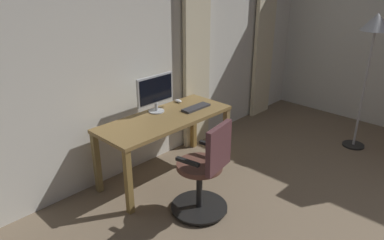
% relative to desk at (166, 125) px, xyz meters
% --- Properties ---
extents(back_room_partition, '(5.90, 0.10, 2.83)m').
position_rel_desk_xyz_m(back_room_partition, '(-0.30, -0.46, 0.78)').
color(back_room_partition, silver).
rests_on(back_room_partition, ground).
extents(curtain_left_panel, '(0.45, 0.06, 2.38)m').
position_rel_desk_xyz_m(curtain_left_panel, '(-2.40, -0.35, 0.56)').
color(curtain_left_panel, beige).
rests_on(curtain_left_panel, ground).
extents(curtain_right_panel, '(0.44, 0.06, 2.38)m').
position_rel_desk_xyz_m(curtain_right_panel, '(-0.87, -0.35, 0.56)').
color(curtain_right_panel, beige).
rests_on(curtain_right_panel, ground).
extents(desk, '(1.55, 0.62, 0.72)m').
position_rel_desk_xyz_m(desk, '(0.00, 0.00, 0.00)').
color(desk, olive).
rests_on(desk, ground).
extents(office_chair, '(0.56, 0.56, 0.96)m').
position_rel_desk_xyz_m(office_chair, '(0.23, 0.79, -0.18)').
color(office_chair, black).
rests_on(office_chair, ground).
extents(computer_monitor, '(0.50, 0.18, 0.42)m').
position_rel_desk_xyz_m(computer_monitor, '(-0.04, -0.19, 0.34)').
color(computer_monitor, '#B7BCC1').
rests_on(computer_monitor, desk).
extents(computer_keyboard, '(0.37, 0.12, 0.02)m').
position_rel_desk_xyz_m(computer_keyboard, '(-0.42, 0.07, 0.11)').
color(computer_keyboard, '#333338').
rests_on(computer_keyboard, desk).
extents(computer_mouse, '(0.06, 0.10, 0.04)m').
position_rel_desk_xyz_m(computer_mouse, '(-0.42, -0.23, 0.11)').
color(computer_mouse, white).
rests_on(computer_mouse, desk).
extents(floor_lamp, '(0.35, 0.35, 1.74)m').
position_rel_desk_xyz_m(floor_lamp, '(-2.24, 1.28, 0.86)').
color(floor_lamp, black).
rests_on(floor_lamp, ground).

